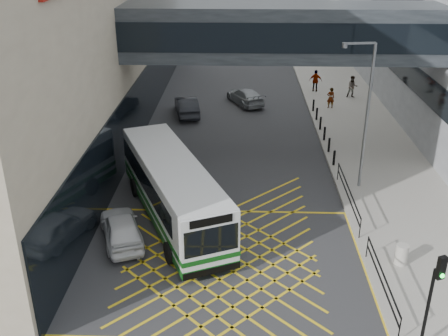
# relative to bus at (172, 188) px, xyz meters

# --- Properties ---
(ground) EXTENTS (120.00, 120.00, 0.00)m
(ground) POSITION_rel_bus_xyz_m (2.45, -3.79, -1.61)
(ground) COLOR #333335
(skybridge) EXTENTS (20.00, 4.10, 3.00)m
(skybridge) POSITION_rel_bus_xyz_m (5.45, 8.21, 5.89)
(skybridge) COLOR #2B3035
(skybridge) RESTS_ON ground
(pavement) EXTENTS (6.00, 54.00, 0.16)m
(pavement) POSITION_rel_bus_xyz_m (11.45, 11.21, -1.53)
(pavement) COLOR #9A958C
(pavement) RESTS_ON ground
(box_junction) EXTENTS (12.00, 9.00, 0.01)m
(box_junction) POSITION_rel_bus_xyz_m (2.45, -3.79, -1.60)
(box_junction) COLOR gold
(box_junction) RESTS_ON ground
(bus) EXTENTS (6.48, 10.77, 3.00)m
(bus) POSITION_rel_bus_xyz_m (0.00, 0.00, 0.00)
(bus) COLOR silver
(bus) RESTS_ON ground
(car_white) EXTENTS (3.17, 4.69, 1.38)m
(car_white) POSITION_rel_bus_xyz_m (-2.05, -2.17, -0.91)
(car_white) COLOR silver
(car_white) RESTS_ON ground
(car_dark) EXTENTS (2.69, 4.80, 1.42)m
(car_dark) POSITION_rel_bus_xyz_m (-0.87, 15.43, -0.90)
(car_dark) COLOR black
(car_dark) RESTS_ON ground
(car_silver) EXTENTS (3.46, 4.71, 1.35)m
(car_silver) POSITION_rel_bus_xyz_m (3.54, 18.29, -0.93)
(car_silver) COLOR gray
(car_silver) RESTS_ON ground
(traffic_light) EXTENTS (0.30, 0.44, 3.72)m
(traffic_light) POSITION_rel_bus_xyz_m (9.30, -8.66, 0.98)
(traffic_light) COLOR black
(traffic_light) RESTS_ON pavement
(street_lamp) EXTENTS (1.76, 0.47, 7.71)m
(street_lamp) POSITION_rel_bus_xyz_m (9.47, 3.48, 2.95)
(street_lamp) COLOR slate
(street_lamp) RESTS_ON pavement
(litter_bin) EXTENTS (0.51, 0.51, 0.89)m
(litter_bin) POSITION_rel_bus_xyz_m (9.91, -3.74, -1.00)
(litter_bin) COLOR #ADA89E
(litter_bin) RESTS_ON pavement
(kerb_railings) EXTENTS (0.05, 12.54, 1.00)m
(kerb_railings) POSITION_rel_bus_xyz_m (8.60, -2.01, -0.73)
(kerb_railings) COLOR black
(kerb_railings) RESTS_ON pavement
(bollards) EXTENTS (0.14, 10.14, 0.90)m
(bollards) POSITION_rel_bus_xyz_m (8.70, 11.21, -1.00)
(bollards) COLOR black
(bollards) RESTS_ON pavement
(pedestrian_a) EXTENTS (0.67, 0.50, 1.60)m
(pedestrian_a) POSITION_rel_bus_xyz_m (10.10, 17.06, -0.65)
(pedestrian_a) COLOR gray
(pedestrian_a) RESTS_ON pavement
(pedestrian_b) EXTENTS (0.88, 0.53, 1.77)m
(pedestrian_b) POSITION_rel_bus_xyz_m (12.29, 19.89, -0.56)
(pedestrian_b) COLOR gray
(pedestrian_b) RESTS_ON pavement
(pedestrian_c) EXTENTS (1.16, 0.71, 1.83)m
(pedestrian_c) POSITION_rel_bus_xyz_m (9.50, 21.56, -0.53)
(pedestrian_c) COLOR gray
(pedestrian_c) RESTS_ON pavement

